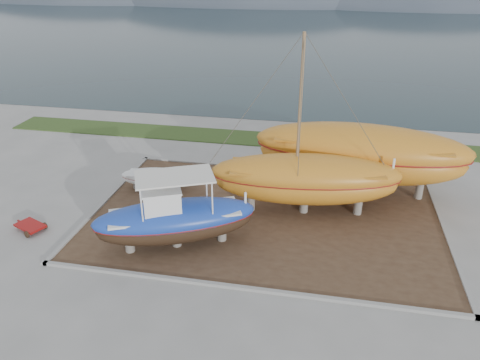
% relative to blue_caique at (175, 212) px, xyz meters
% --- Properties ---
extents(ground, '(140.00, 140.00, 0.00)m').
position_rel_blue_caique_xyz_m(ground, '(3.75, -0.46, -1.89)').
color(ground, gray).
rests_on(ground, ground).
extents(dirt_patch, '(18.00, 12.00, 0.06)m').
position_rel_blue_caique_xyz_m(dirt_patch, '(3.75, 3.54, -1.86)').
color(dirt_patch, '#422D1E').
rests_on(dirt_patch, ground).
extents(curb_frame, '(18.60, 12.60, 0.15)m').
position_rel_blue_caique_xyz_m(curb_frame, '(3.75, 3.54, -1.81)').
color(curb_frame, gray).
rests_on(curb_frame, ground).
extents(grass_strip, '(44.00, 3.00, 0.08)m').
position_rel_blue_caique_xyz_m(grass_strip, '(3.75, 15.04, -1.85)').
color(grass_strip, '#284219').
rests_on(grass_strip, ground).
extents(sea, '(260.00, 100.00, 0.04)m').
position_rel_blue_caique_xyz_m(sea, '(3.75, 69.54, -1.89)').
color(sea, '#15272B').
rests_on(sea, ground).
extents(mountain_ridge, '(200.00, 36.00, 20.00)m').
position_rel_blue_caique_xyz_m(mountain_ridge, '(3.75, 124.54, -1.89)').
color(mountain_ridge, '#333D49').
rests_on(mountain_ridge, ground).
extents(blue_caique, '(7.89, 5.24, 3.65)m').
position_rel_blue_caique_xyz_m(blue_caique, '(0.00, 0.00, 0.00)').
color(blue_caique, '#1B40AD').
rests_on(blue_caique, dirt_patch).
extents(white_dinghy, '(4.16, 2.08, 1.20)m').
position_rel_blue_caique_xyz_m(white_dinghy, '(-3.10, 5.56, -1.23)').
color(white_dinghy, white).
rests_on(white_dinghy, dirt_patch).
extents(orange_sailboat, '(10.22, 4.13, 9.39)m').
position_rel_blue_caique_xyz_m(orange_sailboat, '(5.71, 4.44, 2.87)').
color(orange_sailboat, '#BB731C').
rests_on(orange_sailboat, dirt_patch).
extents(orange_bare_hull, '(12.25, 4.35, 3.95)m').
position_rel_blue_caique_xyz_m(orange_bare_hull, '(8.55, 7.50, 0.15)').
color(orange_bare_hull, '#BB731C').
rests_on(orange_bare_hull, dirt_patch).
extents(red_trailer, '(2.49, 1.92, 0.32)m').
position_rel_blue_caique_xyz_m(red_trailer, '(-7.74, -0.04, -1.73)').
color(red_trailer, maroon).
rests_on(red_trailer, ground).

